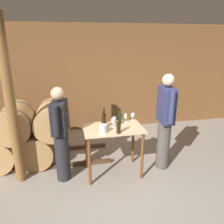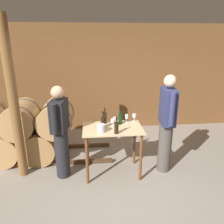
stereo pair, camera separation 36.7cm
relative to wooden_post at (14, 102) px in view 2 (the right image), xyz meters
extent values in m
plane|color=gray|center=(1.71, -0.65, -1.35)|extent=(14.00, 14.00, 0.00)
cube|color=brown|center=(1.71, 2.08, 0.00)|extent=(8.40, 0.05, 2.70)
cube|color=#4C331E|center=(-0.44, 0.24, -1.31)|extent=(4.14, 0.06, 0.08)
cube|color=#4C331E|center=(-0.44, 0.92, -1.31)|extent=(4.14, 0.06, 0.08)
cylinder|color=tan|center=(-0.44, 0.58, -1.03)|extent=(0.64, 0.85, 0.64)
cylinder|color=#38383D|center=(-0.44, 0.32, -1.03)|extent=(0.65, 0.03, 0.65)
cylinder|color=#38383D|center=(-0.44, 0.83, -1.03)|extent=(0.65, 0.03, 0.65)
cylinder|color=#AD7F4C|center=(0.23, 0.58, -1.03)|extent=(0.64, 0.85, 0.64)
cylinder|color=#38383D|center=(0.23, 0.32, -1.03)|extent=(0.65, 0.03, 0.65)
cylinder|color=#38383D|center=(0.23, 0.83, -1.03)|extent=(0.65, 0.03, 0.65)
cylinder|color=tan|center=(-0.10, 0.58, -0.49)|extent=(0.64, 0.85, 0.64)
cylinder|color=#38383D|center=(-0.10, 0.32, -0.49)|extent=(0.65, 0.03, 0.65)
cylinder|color=#38383D|center=(-0.10, 0.83, -0.49)|extent=(0.65, 0.03, 0.65)
cylinder|color=tan|center=(0.56, 0.58, -0.49)|extent=(0.64, 0.85, 0.64)
cylinder|color=#38383D|center=(0.56, 0.32, -0.49)|extent=(0.65, 0.03, 0.65)
cylinder|color=#38383D|center=(0.56, 0.83, -0.49)|extent=(0.65, 0.03, 0.65)
cube|color=#D1B284|center=(1.60, -0.11, -0.48)|extent=(1.02, 0.66, 0.02)
cylinder|color=brown|center=(1.16, -0.38, -0.92)|extent=(0.05, 0.05, 0.86)
cylinder|color=brown|center=(2.05, -0.38, -0.92)|extent=(0.05, 0.05, 0.86)
cylinder|color=brown|center=(1.16, 0.16, -0.92)|extent=(0.05, 0.05, 0.86)
cylinder|color=brown|center=(2.05, 0.16, -0.92)|extent=(0.05, 0.05, 0.86)
cylinder|color=brown|center=(0.00, 0.00, 0.00)|extent=(0.16, 0.16, 2.70)
cylinder|color=black|center=(1.45, -0.08, -0.37)|extent=(0.08, 0.08, 0.19)
cylinder|color=black|center=(1.45, -0.08, -0.23)|extent=(0.02, 0.02, 0.10)
cylinder|color=black|center=(1.45, -0.08, -0.19)|extent=(0.03, 0.03, 0.02)
cylinder|color=black|center=(1.49, 0.12, -0.37)|extent=(0.07, 0.07, 0.20)
cylinder|color=black|center=(1.49, 0.12, -0.22)|extent=(0.02, 0.02, 0.09)
cylinder|color=black|center=(1.49, 0.12, -0.19)|extent=(0.03, 0.03, 0.02)
cylinder|color=black|center=(1.64, -0.35, -0.37)|extent=(0.07, 0.07, 0.19)
cylinder|color=black|center=(1.64, -0.35, -0.23)|extent=(0.02, 0.02, 0.08)
cylinder|color=black|center=(1.64, -0.35, -0.20)|extent=(0.03, 0.03, 0.02)
cylinder|color=black|center=(1.76, 0.06, -0.37)|extent=(0.07, 0.07, 0.20)
cylinder|color=black|center=(1.76, 0.06, -0.23)|extent=(0.02, 0.02, 0.08)
cylinder|color=black|center=(1.76, 0.06, -0.20)|extent=(0.03, 0.03, 0.02)
cylinder|color=silver|center=(1.61, -0.08, -0.46)|extent=(0.06, 0.06, 0.00)
cylinder|color=silver|center=(1.61, -0.08, -0.42)|extent=(0.01, 0.01, 0.08)
cylinder|color=silver|center=(1.61, -0.08, -0.35)|extent=(0.06, 0.06, 0.07)
cylinder|color=silver|center=(1.66, 0.06, -0.46)|extent=(0.06, 0.06, 0.00)
cylinder|color=silver|center=(1.66, 0.06, -0.43)|extent=(0.01, 0.01, 0.07)
cylinder|color=silver|center=(1.66, 0.06, -0.37)|extent=(0.07, 0.07, 0.06)
cylinder|color=silver|center=(1.88, 0.12, -0.46)|extent=(0.06, 0.06, 0.00)
cylinder|color=silver|center=(1.88, 0.12, -0.42)|extent=(0.01, 0.01, 0.07)
cylinder|color=silver|center=(1.88, 0.12, -0.35)|extent=(0.06, 0.06, 0.07)
cylinder|color=silver|center=(2.03, 0.16, -0.46)|extent=(0.06, 0.06, 0.00)
cylinder|color=silver|center=(2.03, 0.16, -0.42)|extent=(0.01, 0.01, 0.08)
cylinder|color=silver|center=(2.03, 0.16, -0.35)|extent=(0.07, 0.07, 0.06)
cylinder|color=silver|center=(1.40, -0.27, -0.40)|extent=(0.13, 0.13, 0.13)
cylinder|color=#4C4742|center=(2.55, -0.11, -0.89)|extent=(0.24, 0.24, 0.92)
cube|color=navy|center=(2.55, -0.11, -0.12)|extent=(0.25, 0.42, 0.62)
sphere|color=beige|center=(2.55, -0.11, 0.32)|extent=(0.21, 0.21, 0.21)
cylinder|color=navy|center=(2.58, 0.14, -0.09)|extent=(0.09, 0.09, 0.56)
cylinder|color=navy|center=(2.53, -0.36, -0.09)|extent=(0.09, 0.09, 0.56)
cylinder|color=#232328|center=(0.73, -0.11, -0.91)|extent=(0.24, 0.24, 0.88)
cube|color=black|center=(0.73, -0.11, -0.21)|extent=(0.29, 0.43, 0.52)
sphere|color=tan|center=(0.73, -0.11, 0.18)|extent=(0.21, 0.21, 0.21)
cylinder|color=black|center=(0.68, -0.36, -0.18)|extent=(0.09, 0.09, 0.47)
cylinder|color=black|center=(0.77, 0.13, -0.18)|extent=(0.09, 0.09, 0.47)
camera|label=1|loc=(0.89, -3.49, 0.97)|focal=35.00mm
camera|label=2|loc=(1.25, -3.54, 0.97)|focal=35.00mm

